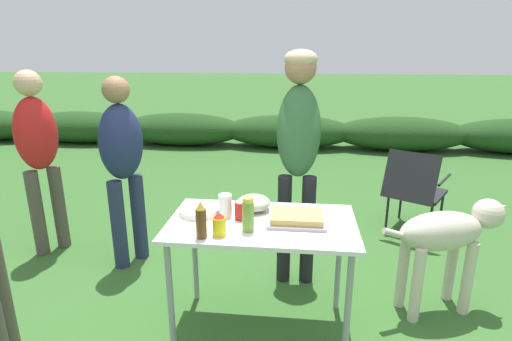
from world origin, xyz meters
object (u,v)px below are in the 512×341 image
(food_tray, at_px, (297,218))
(mixing_bowl, at_px, (254,203))
(ketchup_bottle, at_px, (241,209))
(beer_bottle, at_px, (201,220))
(dog, at_px, (447,236))
(paper_cup_stack, at_px, (225,206))
(plate_stack, at_px, (199,211))
(standing_person_in_navy_coat, at_px, (122,156))
(relish_jar, at_px, (248,215))
(standing_person_in_red_jacket, at_px, (38,147))
(standing_person_in_gray_fleece, at_px, (299,135))
(folding_table, at_px, (262,233))
(mustard_bottle, at_px, (219,224))
(camp_chair_green_behind_table, at_px, (414,187))

(food_tray, bearing_deg, mixing_bowl, 149.48)
(ketchup_bottle, bearing_deg, beer_bottle, -123.31)
(ketchup_bottle, relative_size, dog, 0.16)
(paper_cup_stack, bearing_deg, plate_stack, 171.44)
(mixing_bowl, bearing_deg, standing_person_in_navy_coat, 152.99)
(relish_jar, xyz_separation_m, standing_person_in_red_jacket, (-1.87, 0.98, 0.11))
(plate_stack, relative_size, standing_person_in_red_jacket, 0.16)
(ketchup_bottle, height_order, beer_bottle, beer_bottle)
(standing_person_in_gray_fleece, distance_m, standing_person_in_navy_coat, 1.37)
(beer_bottle, relative_size, dog, 0.24)
(folding_table, xyz_separation_m, dog, (1.18, 0.34, -0.12))
(paper_cup_stack, height_order, standing_person_in_red_jacket, standing_person_in_red_jacket)
(mixing_bowl, distance_m, standing_person_in_navy_coat, 1.23)
(food_tray, xyz_separation_m, beer_bottle, (-0.50, -0.25, 0.07))
(relish_jar, bearing_deg, standing_person_in_navy_coat, 141.86)
(folding_table, height_order, standing_person_in_navy_coat, standing_person_in_navy_coat)
(ketchup_bottle, relative_size, beer_bottle, 0.67)
(standing_person_in_gray_fleece, bearing_deg, mustard_bottle, -114.30)
(camp_chair_green_behind_table, bearing_deg, mixing_bowl, -103.59)
(camp_chair_green_behind_table, bearing_deg, ketchup_bottle, -101.86)
(dog, bearing_deg, mustard_bottle, -87.30)
(paper_cup_stack, distance_m, ketchup_bottle, 0.11)
(paper_cup_stack, bearing_deg, relish_jar, -48.82)
(standing_person_in_gray_fleece, bearing_deg, ketchup_bottle, -115.26)
(relish_jar, bearing_deg, standing_person_in_red_jacket, 152.40)
(plate_stack, bearing_deg, beer_bottle, -74.00)
(ketchup_bottle, bearing_deg, folding_table, -10.90)
(ketchup_bottle, distance_m, camp_chair_green_behind_table, 2.11)
(food_tray, height_order, standing_person_in_gray_fleece, standing_person_in_gray_fleece)
(standing_person_in_red_jacket, distance_m, camp_chair_green_behind_table, 3.34)
(mixing_bowl, relative_size, standing_person_in_red_jacket, 0.14)
(plate_stack, xyz_separation_m, standing_person_in_gray_fleece, (0.59, 0.64, 0.35))
(standing_person_in_red_jacket, height_order, camp_chair_green_behind_table, standing_person_in_red_jacket)
(standing_person_in_gray_fleece, bearing_deg, food_tray, -90.00)
(ketchup_bottle, bearing_deg, relish_jar, -69.02)
(paper_cup_stack, distance_m, dog, 1.47)
(mustard_bottle, xyz_separation_m, standing_person_in_gray_fleece, (0.41, 0.93, 0.31))
(mixing_bowl, distance_m, dog, 1.29)
(mixing_bowl, relative_size, ketchup_bottle, 1.52)
(mustard_bottle, relative_size, ketchup_bottle, 0.94)
(mustard_bottle, relative_size, dog, 0.15)
(food_tray, relative_size, dog, 0.38)
(beer_bottle, xyz_separation_m, camp_chair_green_behind_table, (1.60, 1.79, -0.37))
(paper_cup_stack, relative_size, standing_person_in_red_jacket, 0.09)
(food_tray, height_order, beer_bottle, beer_bottle)
(beer_bottle, height_order, standing_person_in_navy_coat, standing_person_in_navy_coat)
(mixing_bowl, relative_size, standing_person_in_navy_coat, 0.14)
(folding_table, xyz_separation_m, mustard_bottle, (-0.21, -0.20, 0.14))
(food_tray, relative_size, ketchup_bottle, 2.41)
(paper_cup_stack, bearing_deg, dog, 11.64)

